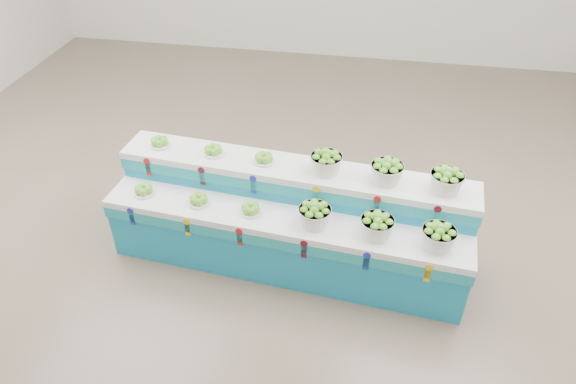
# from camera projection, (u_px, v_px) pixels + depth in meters

# --- Properties ---
(ground) EXTENTS (10.00, 10.00, 0.00)m
(ground) POSITION_uv_depth(u_px,v_px,m) (262.00, 223.00, 6.07)
(ground) COLOR #71604C
(ground) RESTS_ON ground
(display_stand) EXTENTS (3.68, 1.26, 1.02)m
(display_stand) POSITION_uv_depth(u_px,v_px,m) (288.00, 220.00, 5.32)
(display_stand) COLOR #1991BC
(display_stand) RESTS_ON ground
(plate_lower_left) EXTENTS (0.23, 0.23, 0.10)m
(plate_lower_left) POSITION_uv_depth(u_px,v_px,m) (144.00, 189.00, 5.30)
(plate_lower_left) COLOR white
(plate_lower_left) RESTS_ON display_stand
(plate_lower_mid) EXTENTS (0.23, 0.23, 0.10)m
(plate_lower_mid) POSITION_uv_depth(u_px,v_px,m) (199.00, 199.00, 5.17)
(plate_lower_mid) COLOR white
(plate_lower_mid) RESTS_ON display_stand
(plate_lower_right) EXTENTS (0.23, 0.23, 0.10)m
(plate_lower_right) POSITION_uv_depth(u_px,v_px,m) (251.00, 208.00, 5.05)
(plate_lower_right) COLOR white
(plate_lower_right) RESTS_ON display_stand
(basket_lower_left) EXTENTS (0.33, 0.33, 0.23)m
(basket_lower_left) POSITION_uv_depth(u_px,v_px,m) (315.00, 215.00, 4.88)
(basket_lower_left) COLOR silver
(basket_lower_left) RESTS_ON display_stand
(basket_lower_mid) EXTENTS (0.33, 0.33, 0.23)m
(basket_lower_mid) POSITION_uv_depth(u_px,v_px,m) (377.00, 225.00, 4.76)
(basket_lower_mid) COLOR silver
(basket_lower_mid) RESTS_ON display_stand
(basket_lower_right) EXTENTS (0.33, 0.33, 0.23)m
(basket_lower_right) POSITION_uv_depth(u_px,v_px,m) (439.00, 236.00, 4.64)
(basket_lower_right) COLOR silver
(basket_lower_right) RESTS_ON display_stand
(plate_upper_left) EXTENTS (0.23, 0.23, 0.10)m
(plate_upper_left) POSITION_uv_depth(u_px,v_px,m) (159.00, 141.00, 5.46)
(plate_upper_left) COLOR white
(plate_upper_left) RESTS_ON display_stand
(plate_upper_mid) EXTENTS (0.23, 0.23, 0.10)m
(plate_upper_mid) POSITION_uv_depth(u_px,v_px,m) (213.00, 150.00, 5.33)
(plate_upper_mid) COLOR white
(plate_upper_mid) RESTS_ON display_stand
(plate_upper_right) EXTENTS (0.23, 0.23, 0.10)m
(plate_upper_right) POSITION_uv_depth(u_px,v_px,m) (264.00, 158.00, 5.21)
(plate_upper_right) COLOR white
(plate_upper_right) RESTS_ON display_stand
(basket_upper_left) EXTENTS (0.33, 0.33, 0.23)m
(basket_upper_left) POSITION_uv_depth(u_px,v_px,m) (326.00, 162.00, 5.04)
(basket_upper_left) COLOR silver
(basket_upper_left) RESTS_ON display_stand
(basket_upper_mid) EXTENTS (0.33, 0.33, 0.23)m
(basket_upper_mid) POSITION_uv_depth(u_px,v_px,m) (387.00, 171.00, 4.92)
(basket_upper_mid) COLOR silver
(basket_upper_mid) RESTS_ON display_stand
(basket_upper_right) EXTENTS (0.33, 0.33, 0.23)m
(basket_upper_right) POSITION_uv_depth(u_px,v_px,m) (447.00, 180.00, 4.80)
(basket_upper_right) COLOR silver
(basket_upper_right) RESTS_ON display_stand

